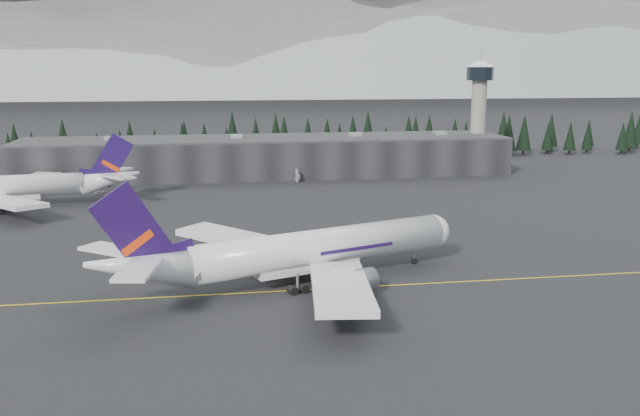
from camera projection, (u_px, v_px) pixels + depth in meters
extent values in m
plane|color=black|center=(340.00, 284.00, 117.62)|extent=(1400.00, 1400.00, 0.00)
cube|color=gold|center=(343.00, 288.00, 115.68)|extent=(400.00, 0.40, 0.02)
cube|color=black|center=(267.00, 157.00, 237.37)|extent=(160.00, 30.00, 12.00)
cube|color=#333335|center=(267.00, 138.00, 236.16)|extent=(160.00, 30.00, 0.60)
cylinder|color=gray|center=(478.00, 124.00, 250.76)|extent=(5.20, 5.20, 32.00)
cylinder|color=black|center=(480.00, 74.00, 247.44)|extent=(9.20, 9.20, 4.50)
cone|color=silver|center=(481.00, 64.00, 246.77)|extent=(10.00, 10.00, 2.00)
cube|color=black|center=(258.00, 142.00, 272.87)|extent=(360.00, 20.00, 15.00)
cylinder|color=silver|center=(322.00, 247.00, 119.30)|extent=(46.30, 22.11, 6.14)
sphere|color=silver|center=(433.00, 231.00, 130.86)|extent=(6.14, 6.14, 6.14)
cone|color=silver|center=(141.00, 267.00, 104.04)|extent=(18.26, 11.73, 8.89)
cube|color=silver|center=(249.00, 241.00, 130.08)|extent=(26.87, 25.19, 2.63)
cylinder|color=#989CA1|center=(294.00, 253.00, 128.65)|extent=(7.59, 5.96, 3.89)
cube|color=silver|center=(340.00, 287.00, 103.12)|extent=(11.95, 29.52, 2.63)
cylinder|color=#989CA1|center=(355.00, 282.00, 111.25)|extent=(7.59, 5.96, 3.89)
cube|color=#220E45|center=(135.00, 232.00, 102.79)|extent=(12.34, 4.98, 15.25)
cube|color=#F23D0E|center=(137.00, 243.00, 103.18)|extent=(4.88, 2.27, 3.75)
cube|color=silver|center=(115.00, 250.00, 107.98)|extent=(11.61, 10.74, 0.51)
cube|color=silver|center=(138.00, 269.00, 97.54)|extent=(6.44, 11.88, 0.51)
cylinder|color=black|center=(414.00, 256.00, 129.64)|extent=(0.51, 0.51, 3.07)
cylinder|color=black|center=(272.00, 270.00, 120.49)|extent=(0.51, 0.51, 3.07)
cylinder|color=black|center=(298.00, 284.00, 112.66)|extent=(0.51, 0.51, 3.07)
cone|color=silver|center=(110.00, 179.00, 189.27)|extent=(16.90, 7.78, 8.43)
cube|color=silver|center=(9.00, 202.00, 169.01)|extent=(21.98, 26.73, 2.49)
cube|color=silver|center=(23.00, 183.00, 197.29)|extent=(16.98, 28.18, 2.49)
cube|color=#1E0E43|center=(111.00, 160.00, 188.46)|extent=(12.26, 1.99, 14.46)
cube|color=red|center=(110.00, 166.00, 188.68)|extent=(4.77, 1.12, 3.56)
cube|color=silver|center=(118.00, 177.00, 184.09)|extent=(9.92, 11.16, 0.49)
cube|color=silver|center=(117.00, 171.00, 195.03)|extent=(8.19, 11.54, 0.49)
cylinder|color=black|center=(19.00, 204.00, 179.77)|extent=(0.49, 0.49, 2.91)
cylinder|color=black|center=(23.00, 198.00, 187.98)|extent=(0.49, 0.49, 2.91)
imported|color=#BABABC|center=(99.00, 192.00, 201.72)|extent=(3.97, 5.31, 1.34)
imported|color=silver|center=(298.00, 180.00, 222.75)|extent=(4.49, 2.07, 1.49)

